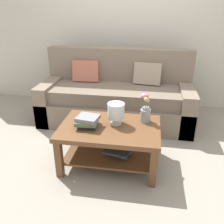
{
  "coord_description": "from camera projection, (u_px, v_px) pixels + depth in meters",
  "views": [
    {
      "loc": [
        0.38,
        -2.57,
        1.69
      ],
      "look_at": [
        -0.01,
        -0.16,
        0.58
      ],
      "focal_mm": 38.67,
      "sensor_mm": 36.0,
      "label": 1
    }
  ],
  "objects": [
    {
      "name": "glass_hurricane_vase",
      "position": [
        116.0,
        111.0,
        2.58
      ],
      "size": [
        0.18,
        0.18,
        0.24
      ],
      "color": "silver",
      "rests_on": "coffee_table"
    },
    {
      "name": "coffee_table",
      "position": [
        110.0,
        137.0,
        2.65
      ],
      "size": [
        1.07,
        0.72,
        0.48
      ],
      "color": "brown",
      "rests_on": "ground"
    },
    {
      "name": "flower_pitcher",
      "position": [
        145.0,
        111.0,
        2.64
      ],
      "size": [
        0.12,
        0.11,
        0.33
      ],
      "color": "gray",
      "rests_on": "coffee_table"
    },
    {
      "name": "ground_plane",
      "position": [
        115.0,
        148.0,
        3.06
      ],
      "size": [
        10.0,
        10.0,
        0.0
      ],
      "primitive_type": "plane",
      "color": "gray"
    },
    {
      "name": "back_wall",
      "position": [
        130.0,
        25.0,
        3.98
      ],
      "size": [
        6.4,
        0.12,
        2.7
      ],
      "primitive_type": "cube",
      "color": "beige",
      "rests_on": "ground"
    },
    {
      "name": "couch",
      "position": [
        116.0,
        97.0,
        3.68
      ],
      "size": [
        2.23,
        0.9,
        1.06
      ],
      "color": "#7A6B5B",
      "rests_on": "ground"
    },
    {
      "name": "book_stack_main",
      "position": [
        87.0,
        121.0,
        2.56
      ],
      "size": [
        0.26,
        0.24,
        0.12
      ],
      "color": "#2D333D",
      "rests_on": "coffee_table"
    }
  ]
}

